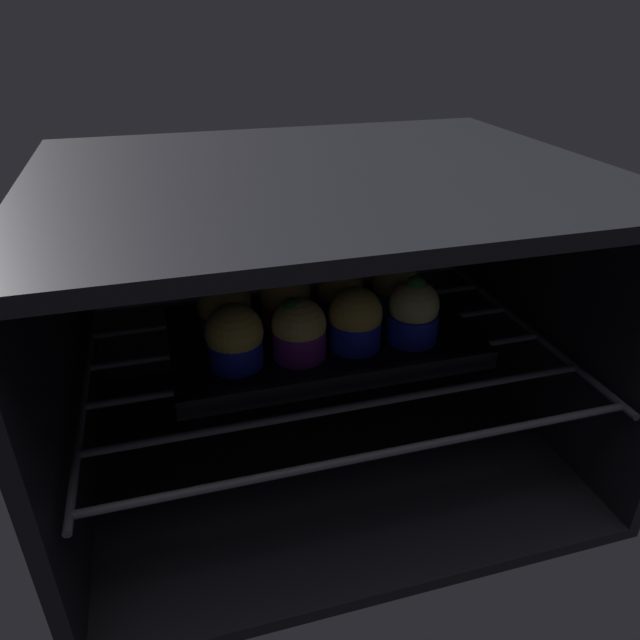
# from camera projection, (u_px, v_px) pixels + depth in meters

# --- Properties ---
(oven_cavity) EXTENTS (0.59, 0.47, 0.37)m
(oven_cavity) POSITION_uv_depth(u_px,v_px,m) (313.00, 310.00, 0.72)
(oven_cavity) COLOR black
(oven_cavity) RESTS_ON ground
(oven_rack) EXTENTS (0.55, 0.42, 0.01)m
(oven_rack) POSITION_uv_depth(u_px,v_px,m) (323.00, 351.00, 0.70)
(oven_rack) COLOR #51515B
(oven_rack) RESTS_ON oven_cavity
(baking_tray) EXTENTS (0.35, 0.21, 0.02)m
(baking_tray) POSITION_uv_depth(u_px,v_px,m) (320.00, 339.00, 0.71)
(baking_tray) COLOR black
(baking_tray) RESTS_ON oven_rack
(muffin_row0_col0) EXTENTS (0.06, 0.06, 0.07)m
(muffin_row0_col0) POSITION_uv_depth(u_px,v_px,m) (235.00, 337.00, 0.63)
(muffin_row0_col0) COLOR #1928B7
(muffin_row0_col0) RESTS_ON baking_tray
(muffin_row0_col1) EXTENTS (0.06, 0.06, 0.07)m
(muffin_row0_col1) POSITION_uv_depth(u_px,v_px,m) (299.00, 330.00, 0.65)
(muffin_row0_col1) COLOR #7A238C
(muffin_row0_col1) RESTS_ON baking_tray
(muffin_row0_col2) EXTENTS (0.06, 0.06, 0.07)m
(muffin_row0_col2) POSITION_uv_depth(u_px,v_px,m) (355.00, 320.00, 0.67)
(muffin_row0_col2) COLOR #1928B7
(muffin_row0_col2) RESTS_ON baking_tray
(muffin_row0_col3) EXTENTS (0.06, 0.06, 0.08)m
(muffin_row0_col3) POSITION_uv_depth(u_px,v_px,m) (413.00, 312.00, 0.68)
(muffin_row0_col3) COLOR #1928B7
(muffin_row0_col3) RESTS_ON baking_tray
(muffin_row1_col0) EXTENTS (0.06, 0.06, 0.08)m
(muffin_row1_col0) POSITION_uv_depth(u_px,v_px,m) (225.00, 308.00, 0.69)
(muffin_row1_col0) COLOR #1928B7
(muffin_row1_col0) RESTS_ON baking_tray
(muffin_row1_col1) EXTENTS (0.06, 0.06, 0.08)m
(muffin_row1_col1) POSITION_uv_depth(u_px,v_px,m) (285.00, 298.00, 0.71)
(muffin_row1_col1) COLOR red
(muffin_row1_col1) RESTS_ON baking_tray
(muffin_row1_col2) EXTENTS (0.06, 0.06, 0.07)m
(muffin_row1_col2) POSITION_uv_depth(u_px,v_px,m) (340.00, 294.00, 0.72)
(muffin_row1_col2) COLOR #1928B7
(muffin_row1_col2) RESTS_ON baking_tray
(muffin_row1_col3) EXTENTS (0.06, 0.06, 0.08)m
(muffin_row1_col3) POSITION_uv_depth(u_px,v_px,m) (394.00, 287.00, 0.74)
(muffin_row1_col3) COLOR #0C8C84
(muffin_row1_col3) RESTS_ON baking_tray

